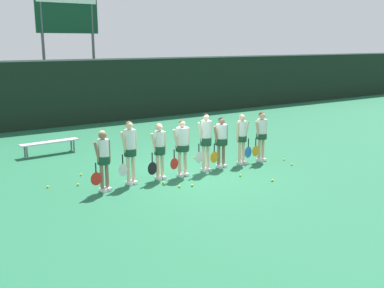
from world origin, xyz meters
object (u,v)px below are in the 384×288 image
(player_0, at_px, (103,156))
(tennis_ball_6, at_px, (179,186))
(tennis_ball_2, at_px, (78,185))
(tennis_ball_10, at_px, (284,160))
(tennis_ball_0, at_px, (192,185))
(player_7, at_px, (261,132))
(tennis_ball_3, at_px, (153,163))
(tennis_ball_11, at_px, (81,175))
(player_1, at_px, (130,147))
(tennis_ball_7, at_px, (163,183))
(player_5, at_px, (221,138))
(tennis_ball_8, at_px, (272,180))
(scoreboard, at_px, (68,26))
(player_3, at_px, (182,143))
(tennis_ball_4, at_px, (48,187))
(tennis_ball_5, at_px, (292,165))
(tennis_ball_1, at_px, (195,157))
(bench_courtside, at_px, (50,143))
(player_2, at_px, (159,147))
(player_4, at_px, (206,138))
(player_6, at_px, (242,135))
(tennis_ball_9, at_px, (240,176))

(player_0, relative_size, tennis_ball_6, 24.34)
(tennis_ball_2, bearing_deg, tennis_ball_10, -9.81)
(tennis_ball_0, bearing_deg, player_7, 16.64)
(tennis_ball_3, height_order, tennis_ball_11, tennis_ball_3)
(player_7, relative_size, tennis_ball_0, 23.70)
(tennis_ball_3, bearing_deg, tennis_ball_10, -28.27)
(tennis_ball_11, bearing_deg, player_1, -59.78)
(tennis_ball_0, bearing_deg, tennis_ball_2, 145.68)
(tennis_ball_6, height_order, tennis_ball_7, tennis_ball_7)
(player_1, height_order, player_5, player_1)
(tennis_ball_2, distance_m, tennis_ball_8, 5.55)
(player_7, xyz_separation_m, tennis_ball_11, (-5.70, 1.68, -0.97))
(scoreboard, relative_size, player_0, 3.70)
(player_3, bearing_deg, player_0, -179.06)
(player_1, distance_m, tennis_ball_3, 2.46)
(tennis_ball_0, distance_m, tennis_ball_4, 4.01)
(tennis_ball_7, bearing_deg, tennis_ball_3, 69.35)
(tennis_ball_4, xyz_separation_m, tennis_ball_8, (5.61, -2.99, 0.00))
(player_7, relative_size, tennis_ball_10, 25.82)
(tennis_ball_3, bearing_deg, tennis_ball_5, -36.39)
(tennis_ball_1, height_order, tennis_ball_8, tennis_ball_8)
(tennis_ball_4, xyz_separation_m, tennis_ball_10, (7.59, -1.46, -0.00))
(tennis_ball_1, xyz_separation_m, tennis_ball_3, (-1.58, 0.16, 0.00))
(player_3, distance_m, tennis_ball_2, 3.22)
(bench_courtside, bearing_deg, player_2, -72.48)
(tennis_ball_0, height_order, tennis_ball_6, tennis_ball_0)
(scoreboard, height_order, tennis_ball_1, scoreboard)
(player_1, distance_m, tennis_ball_6, 1.76)
(player_2, xyz_separation_m, tennis_ball_7, (-0.15, -0.47, -0.93))
(player_4, bearing_deg, tennis_ball_1, 68.77)
(player_3, xyz_separation_m, tennis_ball_3, (-0.08, 1.74, -0.98))
(player_0, bearing_deg, player_2, -7.27)
(tennis_ball_3, relative_size, tennis_ball_5, 1.03)
(player_1, height_order, tennis_ball_3, player_1)
(player_7, height_order, tennis_ball_7, player_7)
(tennis_ball_2, bearing_deg, player_4, -10.78)
(player_1, relative_size, tennis_ball_0, 25.48)
(bench_courtside, distance_m, tennis_ball_0, 6.31)
(player_6, distance_m, tennis_ball_2, 5.46)
(tennis_ball_0, bearing_deg, player_4, 41.84)
(tennis_ball_2, bearing_deg, bench_courtside, 84.26)
(tennis_ball_4, bearing_deg, tennis_ball_7, -26.87)
(tennis_ball_6, bearing_deg, tennis_ball_1, 48.92)
(tennis_ball_11, bearing_deg, tennis_ball_1, -1.72)
(tennis_ball_2, xyz_separation_m, tennis_ball_9, (4.38, -1.82, -0.00))
(player_6, xyz_separation_m, tennis_ball_2, (-5.34, 0.71, -0.93))
(tennis_ball_9, bearing_deg, tennis_ball_2, 157.41)
(tennis_ball_0, bearing_deg, tennis_ball_9, -0.26)
(tennis_ball_2, height_order, tennis_ball_5, tennis_ball_2)
(player_3, xyz_separation_m, tennis_ball_5, (3.61, -0.99, -0.98))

